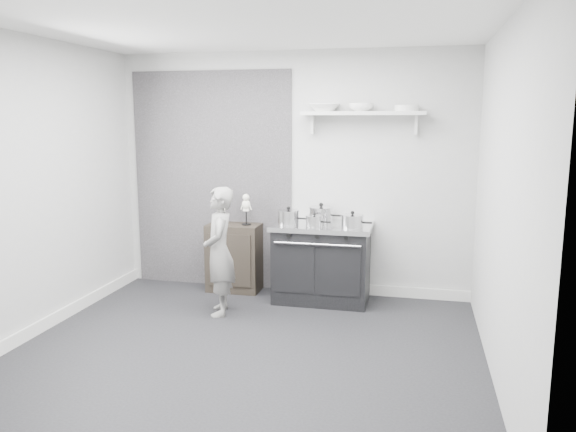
% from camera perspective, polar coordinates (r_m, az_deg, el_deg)
% --- Properties ---
extents(ground, '(4.00, 4.00, 0.00)m').
position_cam_1_polar(ground, '(4.98, -4.31, -13.43)').
color(ground, black).
rests_on(ground, ground).
extents(room_shell, '(4.02, 3.62, 2.71)m').
position_cam_1_polar(room_shell, '(4.75, -5.07, 5.89)').
color(room_shell, '#AAAAA8').
rests_on(room_shell, ground).
extents(wall_shelf, '(1.30, 0.26, 0.24)m').
position_cam_1_polar(wall_shelf, '(6.06, 7.63, 10.21)').
color(wall_shelf, silver).
rests_on(wall_shelf, room_shell).
extents(stove, '(1.06, 0.66, 0.85)m').
position_cam_1_polar(stove, '(6.11, 3.46, -4.71)').
color(stove, black).
rests_on(stove, ground).
extents(side_cabinet, '(0.60, 0.35, 0.78)m').
position_cam_1_polar(side_cabinet, '(6.49, -5.48, -4.22)').
color(side_cabinet, black).
rests_on(side_cabinet, ground).
extents(child, '(0.44, 0.55, 1.30)m').
position_cam_1_polar(child, '(5.68, -6.99, -3.59)').
color(child, gray).
rests_on(child, ground).
extents(pot_front_left, '(0.31, 0.23, 0.20)m').
position_cam_1_polar(pot_front_left, '(5.97, 0.04, -0.12)').
color(pot_front_left, '#BDBDBF').
rests_on(pot_front_left, stove).
extents(pot_back_left, '(0.35, 0.26, 0.21)m').
position_cam_1_polar(pot_back_left, '(6.15, 3.38, 0.19)').
color(pot_back_left, '#BDBDBF').
rests_on(pot_back_left, stove).
extents(pot_front_right, '(0.32, 0.23, 0.18)m').
position_cam_1_polar(pot_front_right, '(5.81, 6.56, -0.54)').
color(pot_front_right, '#BDBDBF').
rests_on(pot_front_right, stove).
extents(pot_front_center, '(0.27, 0.18, 0.15)m').
position_cam_1_polar(pot_front_center, '(5.88, 2.69, -0.50)').
color(pot_front_center, '#BDBDBF').
rests_on(pot_front_center, stove).
extents(skeleton_full, '(0.12, 0.08, 0.42)m').
position_cam_1_polar(skeleton_full, '(6.41, -6.67, 1.05)').
color(skeleton_full, white).
rests_on(skeleton_full, side_cabinet).
extents(skeleton_torso, '(0.11, 0.07, 0.41)m').
position_cam_1_polar(skeleton_torso, '(6.33, -4.28, 0.90)').
color(skeleton_torso, white).
rests_on(skeleton_torso, side_cabinet).
extents(bowl_large, '(0.33, 0.33, 0.08)m').
position_cam_1_polar(bowl_large, '(6.11, 3.69, 10.95)').
color(bowl_large, white).
rests_on(bowl_large, wall_shelf).
extents(bowl_small, '(0.26, 0.26, 0.08)m').
position_cam_1_polar(bowl_small, '(6.06, 7.42, 10.90)').
color(bowl_small, white).
rests_on(bowl_small, wall_shelf).
extents(plate_stack, '(0.25, 0.25, 0.06)m').
position_cam_1_polar(plate_stack, '(6.03, 11.97, 10.67)').
color(plate_stack, silver).
rests_on(plate_stack, wall_shelf).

